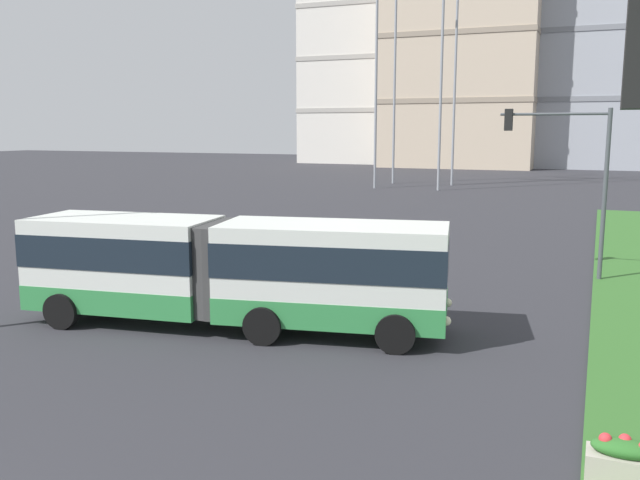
{
  "coord_description": "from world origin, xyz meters",
  "views": [
    {
      "loc": [
        8.4,
        -4.04,
        5.48
      ],
      "look_at": [
        0.8,
        14.28,
        2.2
      ],
      "focal_mm": 37.77,
      "sensor_mm": 36.0,
      "label": 1
    }
  ],
  "objects_px": {
    "apartment_tower_west": "(357,39)",
    "apartment_tower_westcentre": "(465,41)",
    "flower_planter_2": "(624,460)",
    "traffic_light_far_right": "(570,163)",
    "articulated_bus": "(232,269)",
    "car_silver_hatch": "(214,245)"
  },
  "relations": [
    {
      "from": "apartment_tower_west",
      "to": "apartment_tower_westcentre",
      "type": "xyz_separation_m",
      "value": [
        19.21,
        -7.81,
        -2.14
      ]
    },
    {
      "from": "articulated_bus",
      "to": "apartment_tower_westcentre",
      "type": "xyz_separation_m",
      "value": [
        -9.99,
        84.97,
        16.33
      ]
    },
    {
      "from": "traffic_light_far_right",
      "to": "flower_planter_2",
      "type": "bearing_deg",
      "value": -83.97
    },
    {
      "from": "traffic_light_far_right",
      "to": "apartment_tower_westcentre",
      "type": "distance_m",
      "value": 78.18
    },
    {
      "from": "traffic_light_far_right",
      "to": "apartment_tower_west",
      "type": "xyz_separation_m",
      "value": [
        -37.41,
        82.59,
        15.87
      ]
    },
    {
      "from": "flower_planter_2",
      "to": "apartment_tower_westcentre",
      "type": "relative_size",
      "value": 0.03
    },
    {
      "from": "traffic_light_far_right",
      "to": "articulated_bus",
      "type": "bearing_deg",
      "value": -128.86
    },
    {
      "from": "car_silver_hatch",
      "to": "traffic_light_far_right",
      "type": "xyz_separation_m",
      "value": [
        13.45,
        2.58,
        3.5
      ]
    },
    {
      "from": "articulated_bus",
      "to": "apartment_tower_westcentre",
      "type": "bearing_deg",
      "value": 96.71
    },
    {
      "from": "car_silver_hatch",
      "to": "flower_planter_2",
      "type": "height_order",
      "value": "car_silver_hatch"
    },
    {
      "from": "flower_planter_2",
      "to": "traffic_light_far_right",
      "type": "bearing_deg",
      "value": 96.03
    },
    {
      "from": "car_silver_hatch",
      "to": "apartment_tower_westcentre",
      "type": "distance_m",
      "value": 79.4
    },
    {
      "from": "apartment_tower_westcentre",
      "to": "apartment_tower_west",
      "type": "bearing_deg",
      "value": 157.87
    },
    {
      "from": "apartment_tower_west",
      "to": "flower_planter_2",
      "type": "bearing_deg",
      "value": -68.26
    },
    {
      "from": "flower_planter_2",
      "to": "apartment_tower_west",
      "type": "bearing_deg",
      "value": 111.74
    },
    {
      "from": "apartment_tower_west",
      "to": "apartment_tower_westcentre",
      "type": "height_order",
      "value": "apartment_tower_west"
    },
    {
      "from": "car_silver_hatch",
      "to": "apartment_tower_west",
      "type": "bearing_deg",
      "value": 105.71
    },
    {
      "from": "flower_planter_2",
      "to": "apartment_tower_westcentre",
      "type": "distance_m",
      "value": 93.88
    },
    {
      "from": "flower_planter_2",
      "to": "traffic_light_far_right",
      "type": "xyz_separation_m",
      "value": [
        -1.61,
        15.29,
        3.83
      ]
    },
    {
      "from": "car_silver_hatch",
      "to": "articulated_bus",
      "type": "bearing_deg",
      "value": -55.45
    },
    {
      "from": "car_silver_hatch",
      "to": "apartment_tower_westcentre",
      "type": "xyz_separation_m",
      "value": [
        -4.75,
        77.36,
        17.22
      ]
    },
    {
      "from": "articulated_bus",
      "to": "flower_planter_2",
      "type": "distance_m",
      "value": 11.14
    }
  ]
}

